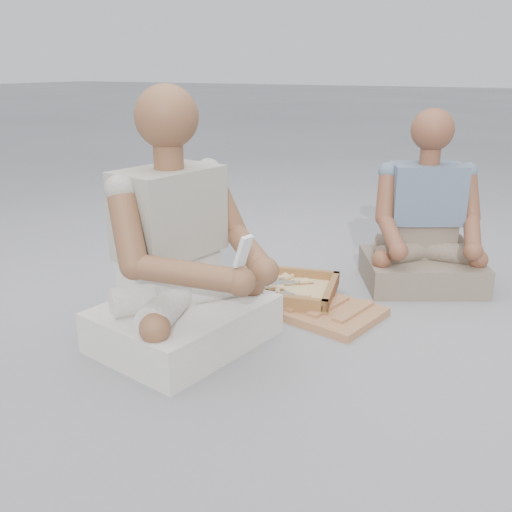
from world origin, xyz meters
The scene contains 27 objects.
ground centered at (0.00, 0.00, 0.00)m, with size 60.00×60.00×0.00m, color gray.
carved_panel centered at (0.08, 0.33, 0.02)m, with size 0.54×0.36×0.04m, color olive.
tool_tray centered at (-0.12, 0.38, 0.06)m, with size 0.56×0.49×0.06m.
chisel_0 centered at (-0.06, 0.48, 0.07)m, with size 0.18×0.16×0.02m.
chisel_1 centered at (-0.15, 0.34, 0.08)m, with size 0.20×0.12×0.02m.
chisel_2 centered at (-0.15, 0.49, 0.07)m, with size 0.06×0.22×0.02m.
chisel_3 centered at (-0.17, 0.21, 0.07)m, with size 0.07×0.22×0.02m.
chisel_4 centered at (-0.19, 0.48, 0.07)m, with size 0.13×0.20×0.02m.
chisel_5 centered at (-0.01, 0.30, 0.08)m, with size 0.22×0.06×0.02m.
chisel_6 centered at (-0.18, 0.53, 0.07)m, with size 0.06×0.22×0.02m.
chisel_7 centered at (-0.12, 0.33, 0.08)m, with size 0.11×0.21×0.02m.
chisel_8 centered at (-0.09, 0.48, 0.07)m, with size 0.17×0.16×0.02m.
chisel_9 centered at (0.01, 0.31, 0.06)m, with size 0.21×0.11×0.02m.
wood_chip_0 centered at (0.01, 0.69, 0.00)m, with size 0.02×0.01×0.00m, color tan.
wood_chip_1 centered at (-0.37, 0.48, 0.00)m, with size 0.02×0.01×0.00m, color tan.
wood_chip_2 centered at (-0.05, 0.51, 0.00)m, with size 0.02×0.01×0.00m, color tan.
wood_chip_3 centered at (-0.25, 0.64, 0.00)m, with size 0.02×0.01×0.00m, color tan.
wood_chip_4 centered at (-0.43, 0.74, 0.00)m, with size 0.02×0.01×0.00m, color tan.
wood_chip_5 centered at (0.11, 0.52, 0.00)m, with size 0.02×0.01×0.00m, color tan.
wood_chip_6 centered at (0.14, 0.41, 0.00)m, with size 0.02×0.01×0.00m, color tan.
wood_chip_7 centered at (-0.16, 0.42, 0.00)m, with size 0.02×0.01×0.00m, color tan.
wood_chip_8 centered at (-0.18, 0.78, 0.00)m, with size 0.02×0.01×0.00m, color tan.
wood_chip_9 centered at (-0.09, 0.09, 0.00)m, with size 0.02×0.01×0.00m, color tan.
wood_chip_10 centered at (-0.39, 0.37, 0.00)m, with size 0.02×0.01×0.00m, color tan.
craftsman centered at (-0.29, -0.19, 0.34)m, with size 0.72×0.72×1.00m.
companion centered at (0.41, 0.91, 0.29)m, with size 0.70×0.65×0.87m.
mobile_phone centered at (0.06, -0.32, 0.47)m, with size 0.06×0.06×0.11m.
Camera 1 is at (0.94, -1.88, 1.06)m, focal length 40.00 mm.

